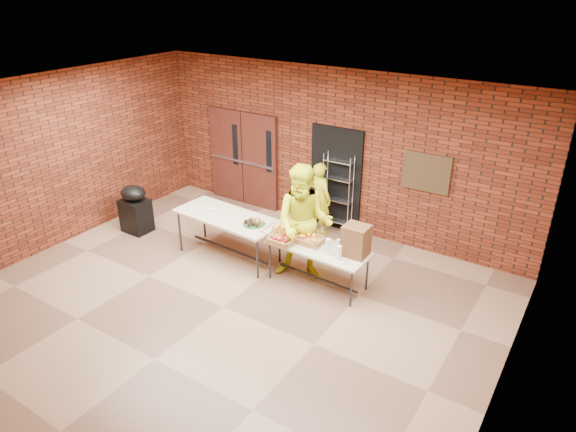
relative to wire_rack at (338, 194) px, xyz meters
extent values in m
cube|color=brown|center=(-0.23, -3.32, -0.83)|extent=(8.00, 7.00, 0.04)
cube|color=silver|center=(-0.23, -3.32, 2.41)|extent=(8.00, 7.00, 0.04)
cube|color=maroon|center=(-0.23, 0.20, 0.79)|extent=(8.00, 0.04, 3.20)
cube|color=maroon|center=(-4.25, -3.32, 0.79)|extent=(0.04, 7.00, 3.20)
cube|color=maroon|center=(3.79, -3.32, 0.79)|extent=(0.04, 7.00, 3.20)
cube|color=#4A1C15|center=(-2.88, 0.12, 0.24)|extent=(0.88, 0.08, 2.10)
cube|color=#4A1C15|center=(-1.98, 0.12, 0.24)|extent=(0.88, 0.08, 2.10)
cube|color=black|center=(-2.60, 0.07, 0.54)|extent=(0.12, 0.02, 0.90)
cube|color=black|center=(-1.70, 0.07, 0.54)|extent=(0.12, 0.02, 0.90)
cube|color=#B6B7BD|center=(-2.43, 0.06, 0.19)|extent=(1.70, 0.04, 0.05)
cube|color=black|center=(-0.13, 0.14, 0.24)|extent=(1.10, 0.06, 2.10)
cube|color=#3E2F19|center=(1.67, 0.13, 0.74)|extent=(0.85, 0.04, 0.70)
cube|color=#C5B396|center=(-1.15, -2.00, -0.01)|extent=(2.05, 0.95, 0.04)
cube|color=#2B2A2F|center=(-1.15, -2.00, -0.68)|extent=(1.78, 0.15, 0.03)
cylinder|color=#2B2A2F|center=(-2.04, -1.67, -0.42)|extent=(0.04, 0.04, 0.78)
cylinder|color=#2B2A2F|center=(-0.26, -1.67, -0.42)|extent=(0.04, 0.04, 0.78)
cylinder|color=#2B2A2F|center=(-2.04, -2.34, -0.42)|extent=(0.04, 0.04, 0.78)
cylinder|color=#2B2A2F|center=(-0.26, -2.34, -0.42)|extent=(0.04, 0.04, 0.78)
cube|color=#C5B396|center=(0.68, -1.93, -0.12)|extent=(1.75, 0.80, 0.04)
cube|color=#2B2A2F|center=(0.68, -1.93, -0.69)|extent=(1.53, 0.11, 0.03)
cylinder|color=#2B2A2F|center=(-0.09, -1.65, -0.47)|extent=(0.03, 0.03, 0.67)
cylinder|color=#2B2A2F|center=(1.44, -1.65, -0.47)|extent=(0.03, 0.03, 0.67)
cylinder|color=#2B2A2F|center=(-0.09, -2.22, -0.47)|extent=(0.03, 0.03, 0.67)
cylinder|color=#2B2A2F|center=(1.44, -2.22, -0.47)|extent=(0.03, 0.03, 0.67)
cube|color=#A36B42|center=(-0.06, -2.01, -0.06)|extent=(0.49, 0.38, 0.08)
cube|color=#A36B42|center=(0.49, -1.89, -0.07)|extent=(0.43, 0.33, 0.07)
cube|color=#A36B42|center=(0.10, -2.15, -0.07)|extent=(0.41, 0.32, 0.06)
cylinder|color=#165525|center=(-0.55, -2.03, 0.02)|extent=(0.39, 0.39, 0.01)
cube|color=white|center=(-1.53, -2.01, 0.04)|extent=(0.16, 0.11, 0.05)
cube|color=brown|center=(1.30, -1.84, 0.15)|extent=(0.38, 0.34, 0.51)
cylinder|color=white|center=(0.92, -2.05, 0.03)|extent=(0.09, 0.09, 0.26)
cylinder|color=white|center=(1.15, -2.11, 0.02)|extent=(0.08, 0.08, 0.24)
cylinder|color=white|center=(1.03, -1.90, 0.01)|extent=(0.07, 0.07, 0.22)
cube|color=black|center=(-3.37, -2.21, -0.47)|extent=(0.54, 0.44, 0.68)
ellipsoid|color=black|center=(-3.37, -2.21, 0.02)|extent=(0.53, 0.45, 0.29)
imported|color=yellow|center=(-0.28, -0.22, -0.08)|extent=(0.60, 0.47, 1.46)
imported|color=yellow|center=(0.35, -1.84, 0.20)|extent=(1.17, 1.04, 2.02)
camera|label=1|loc=(4.26, -8.35, 3.92)|focal=32.00mm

